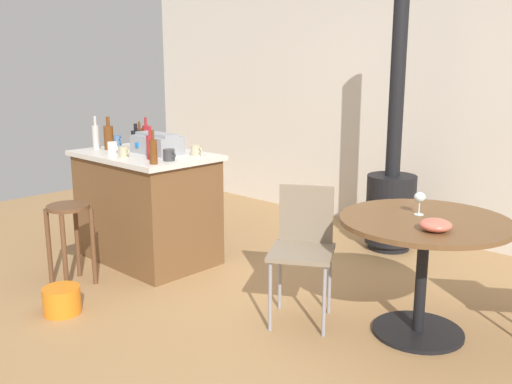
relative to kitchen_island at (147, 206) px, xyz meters
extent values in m
plane|color=#A37A4C|center=(1.40, -0.10, -0.47)|extent=(8.80, 8.80, 0.00)
cube|color=beige|center=(1.40, 2.28, 0.88)|extent=(8.00, 0.10, 2.70)
cube|color=brown|center=(0.00, 0.00, -0.02)|extent=(1.14, 0.72, 0.89)
cube|color=beige|center=(0.00, 0.00, 0.44)|extent=(1.20, 0.78, 0.04)
cylinder|color=brown|center=(0.17, -0.63, -0.17)|extent=(0.04, 0.04, 0.60)
cylinder|color=brown|center=(-0.06, -0.63, -0.17)|extent=(0.04, 0.04, 0.60)
cylinder|color=brown|center=(-0.06, -0.87, -0.17)|extent=(0.04, 0.04, 0.60)
cylinder|color=brown|center=(0.17, -0.87, -0.17)|extent=(0.04, 0.04, 0.60)
cylinder|color=brown|center=(0.06, -0.75, 0.15)|extent=(0.32, 0.32, 0.03)
cylinder|color=black|center=(2.38, 0.33, -0.45)|extent=(0.57, 0.57, 0.02)
cylinder|color=black|center=(2.38, 0.33, -0.11)|extent=(0.07, 0.07, 0.72)
cylinder|color=brown|center=(2.38, 0.33, 0.27)|extent=(1.03, 1.03, 0.03)
cube|color=#7F705B|center=(1.74, -0.05, 0.01)|extent=(0.55, 0.55, 0.03)
cube|color=#7F705B|center=(1.64, 0.11, 0.21)|extent=(0.32, 0.21, 0.40)
cylinder|color=gray|center=(1.80, 0.18, -0.23)|extent=(0.02, 0.02, 0.46)
cylinder|color=gray|center=(1.50, 0.01, -0.23)|extent=(0.02, 0.02, 0.46)
cylinder|color=gray|center=(1.68, -0.29, -0.23)|extent=(0.02, 0.02, 0.46)
cylinder|color=gray|center=(1.97, -0.11, -0.23)|extent=(0.02, 0.02, 0.46)
cylinder|color=black|center=(1.37, 1.68, -0.44)|extent=(0.37, 0.37, 0.06)
cylinder|color=black|center=(1.37, 1.68, -0.10)|extent=(0.44, 0.44, 0.62)
cube|color=#2D2826|center=(1.37, 1.46, -0.10)|extent=(0.20, 0.02, 0.20)
cylinder|color=black|center=(1.37, 1.68, 0.96)|extent=(0.13, 0.13, 1.50)
cube|color=gray|center=(0.10, 0.07, 0.53)|extent=(0.43, 0.25, 0.15)
cube|color=gray|center=(0.10, 0.07, 0.62)|extent=(0.40, 0.15, 0.02)
cube|color=blue|center=(-0.01, -0.06, 0.53)|extent=(0.04, 0.01, 0.04)
cube|color=blue|center=(0.20, -0.06, 0.53)|extent=(0.04, 0.01, 0.04)
cylinder|color=#603314|center=(0.49, -0.26, 0.55)|extent=(0.06, 0.06, 0.18)
cylinder|color=#603314|center=(0.49, -0.26, 0.68)|extent=(0.02, 0.02, 0.07)
cylinder|color=black|center=(-0.27, 0.11, 0.54)|extent=(0.08, 0.08, 0.16)
cylinder|color=black|center=(-0.27, 0.11, 0.65)|extent=(0.03, 0.03, 0.06)
cylinder|color=#603314|center=(-0.35, 0.20, 0.54)|extent=(0.06, 0.06, 0.16)
cylinder|color=#603314|center=(-0.35, 0.20, 0.65)|extent=(0.02, 0.02, 0.06)
cylinder|color=#B7B2AD|center=(-0.48, -0.16, 0.56)|extent=(0.06, 0.06, 0.21)
cylinder|color=#B7B2AD|center=(-0.48, -0.16, 0.71)|extent=(0.02, 0.02, 0.08)
cylinder|color=maroon|center=(-0.27, 0.22, 0.56)|extent=(0.06, 0.06, 0.19)
cylinder|color=maroon|center=(-0.27, 0.22, 0.69)|extent=(0.02, 0.02, 0.07)
cylinder|color=maroon|center=(0.29, -0.15, 0.55)|extent=(0.06, 0.06, 0.18)
cylinder|color=maroon|center=(0.29, -0.15, 0.68)|extent=(0.02, 0.02, 0.07)
cylinder|color=#603314|center=(-0.38, -0.10, 0.56)|extent=(0.08, 0.08, 0.21)
cylinder|color=#603314|center=(-0.38, -0.10, 0.71)|extent=(0.03, 0.03, 0.08)
cylinder|color=tan|center=(0.41, 0.21, 0.51)|extent=(0.08, 0.08, 0.09)
torus|color=tan|center=(0.47, 0.21, 0.51)|extent=(0.05, 0.01, 0.05)
cylinder|color=#383838|center=(0.45, -0.10, 0.51)|extent=(0.09, 0.09, 0.09)
torus|color=#383838|center=(0.51, -0.10, 0.51)|extent=(0.05, 0.01, 0.05)
cylinder|color=white|center=(-0.11, -0.23, 0.51)|extent=(0.08, 0.08, 0.11)
torus|color=white|center=(-0.06, -0.23, 0.52)|extent=(0.05, 0.01, 0.05)
cylinder|color=tan|center=(0.05, -0.23, 0.50)|extent=(0.08, 0.08, 0.08)
torus|color=tan|center=(0.10, -0.23, 0.51)|extent=(0.05, 0.01, 0.05)
cylinder|color=#4C7099|center=(-0.46, 0.03, 0.51)|extent=(0.08, 0.08, 0.10)
torus|color=#4C7099|center=(-0.41, 0.03, 0.52)|extent=(0.05, 0.01, 0.05)
cylinder|color=silver|center=(2.31, 0.39, 0.29)|extent=(0.06, 0.06, 0.00)
cylinder|color=silver|center=(2.31, 0.39, 0.33)|extent=(0.01, 0.01, 0.08)
ellipsoid|color=silver|center=(2.31, 0.39, 0.40)|extent=(0.07, 0.07, 0.06)
ellipsoid|color=#DB6651|center=(2.54, 0.13, 0.32)|extent=(0.18, 0.18, 0.07)
cylinder|color=orange|center=(0.48, -1.07, -0.37)|extent=(0.25, 0.25, 0.18)
camera|label=1|loc=(3.91, -2.77, 1.21)|focal=39.98mm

